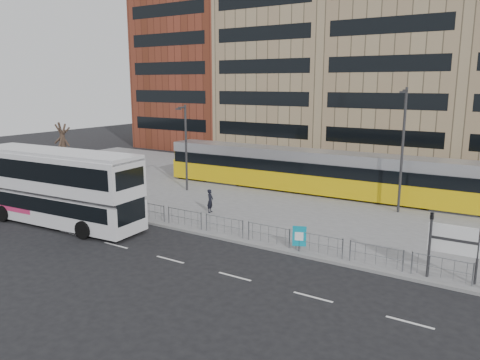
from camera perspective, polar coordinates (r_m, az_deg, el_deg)
The scene contains 16 objects.
ground at distance 28.87m, azimuth -6.28°, elevation -6.39°, with size 120.00×120.00×0.00m, color black.
plaza at distance 38.55m, azimuth 4.97°, elevation -1.61°, with size 64.00×24.00×0.15m, color slate.
kerb at distance 28.89m, azimuth -6.22°, elevation -6.23°, with size 64.00×0.25×0.17m, color gray.
building_row at distance 57.87m, azimuth 17.37°, elevation 15.16°, with size 70.40×18.40×31.20m.
pedestrian_barrier at distance 27.80m, azimuth -2.45°, elevation -4.93°, with size 32.07×0.07×1.10m.
road_markings at distance 25.41m, azimuth -10.23°, elevation -9.07°, with size 62.00×0.12×0.01m, color white.
double_decker_bus at distance 31.87m, azimuth -21.29°, elevation -0.57°, with size 12.20×3.72×4.81m.
tram at distance 38.06m, azimuth 10.78°, elevation 0.83°, with size 29.39×3.92×3.45m.
station_sign at distance 23.31m, azimuth 24.63°, elevation -6.93°, with size 2.23×0.17×2.56m.
ad_panel at distance 25.22m, azimuth 7.25°, elevation -6.86°, with size 0.70×0.32×1.38m.
pedestrian at distance 32.40m, azimuth -3.65°, elevation -2.55°, with size 0.59×0.39×1.63m, color black.
traffic_light_west at distance 34.24m, azimuth -16.04°, elevation -0.22°, with size 0.22×0.25×3.10m.
traffic_light_east at distance 23.12m, azimuth 22.19°, elevation -6.34°, with size 0.17×0.20×3.10m.
lamp_post_west at distance 38.72m, azimuth -6.66°, elevation 4.40°, with size 0.45×1.04×7.07m.
lamp_post_east at distance 33.47m, azimuth 19.20°, elevation 3.95°, with size 0.45×1.04×8.53m.
bare_tree at distance 46.90m, azimuth -20.98°, elevation 6.75°, with size 4.02×4.02×7.19m.
Camera 1 is at (17.37, -21.25, 8.97)m, focal length 35.00 mm.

